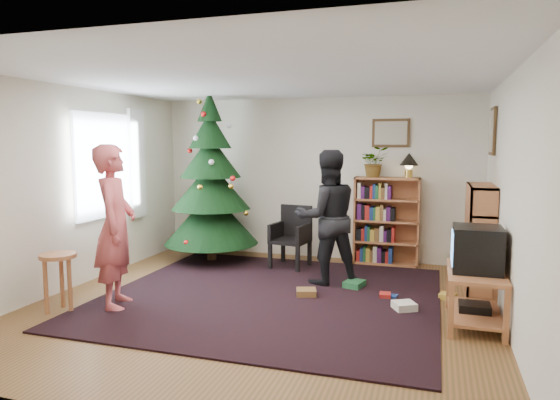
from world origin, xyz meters
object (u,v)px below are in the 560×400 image
(crt_tv, at_px, (477,249))
(bookshelf_right, at_px, (479,236))
(christmas_tree, at_px, (211,191))
(person_standing, at_px, (115,227))
(potted_plant, at_px, (374,162))
(bookshelf_back, at_px, (386,220))
(tv_stand, at_px, (475,292))
(picture_right, at_px, (493,131))
(armchair, at_px, (292,234))
(person_by_chair, at_px, (327,218))
(picture_back, at_px, (391,133))
(table_lamp, at_px, (409,161))
(stool, at_px, (58,267))

(crt_tv, bearing_deg, bookshelf_right, 84.61)
(christmas_tree, distance_m, person_standing, 2.29)
(crt_tv, height_order, potted_plant, potted_plant)
(bookshelf_back, bearing_deg, christmas_tree, -166.89)
(bookshelf_right, height_order, crt_tv, bookshelf_right)
(tv_stand, xyz_separation_m, potted_plant, (-1.29, 2.29, 1.20))
(picture_right, relative_size, tv_stand, 0.63)
(crt_tv, height_order, armchair, crt_tv)
(picture_right, xyz_separation_m, person_by_chair, (-1.97, -0.71, -1.09))
(person_standing, relative_size, potted_plant, 3.99)
(picture_back, xyz_separation_m, table_lamp, (0.28, -0.14, -0.41))
(stool, xyz_separation_m, person_by_chair, (2.51, 1.91, 0.37))
(picture_right, xyz_separation_m, crt_tv, (-0.26, -1.70, -1.18))
(christmas_tree, xyz_separation_m, person_by_chair, (1.95, -0.70, -0.22))
(stool, height_order, table_lamp, table_lamp)
(person_standing, bearing_deg, person_by_chair, -73.87)
(armchair, distance_m, potted_plant, 1.62)
(picture_back, relative_size, potted_plant, 1.22)
(person_standing, xyz_separation_m, table_lamp, (2.94, 2.89, 0.65))
(picture_right, distance_m, potted_plant, 1.71)
(bookshelf_back, relative_size, table_lamp, 3.60)
(picture_right, bearing_deg, armchair, 179.74)
(stool, relative_size, person_by_chair, 0.37)
(bookshelf_back, relative_size, armchair, 1.45)
(christmas_tree, relative_size, bookshelf_back, 1.99)
(bookshelf_right, bearing_deg, table_lamp, 42.64)
(person_standing, bearing_deg, bookshelf_back, -64.57)
(picture_right, relative_size, bookshelf_right, 0.46)
(stool, bearing_deg, person_standing, 32.74)
(armchair, xyz_separation_m, stool, (-1.84, -2.63, 0.01))
(bookshelf_back, bearing_deg, tv_stand, -64.53)
(bookshelf_right, height_order, potted_plant, potted_plant)
(bookshelf_back, relative_size, tv_stand, 1.36)
(crt_tv, distance_m, armchair, 2.95)
(bookshelf_right, xyz_separation_m, stool, (-4.35, -2.22, -0.18))
(crt_tv, distance_m, person_standing, 3.78)
(person_by_chair, bearing_deg, picture_back, -143.31)
(bookshelf_back, distance_m, person_by_chair, 1.45)
(crt_tv, bearing_deg, stool, -167.78)
(bookshelf_back, height_order, table_lamp, table_lamp)
(tv_stand, xyz_separation_m, table_lamp, (-0.79, 2.29, 1.22))
(picture_back, relative_size, person_standing, 0.31)
(potted_plant, bearing_deg, crt_tv, -60.64)
(christmas_tree, distance_m, crt_tv, 4.04)
(tv_stand, distance_m, crt_tv, 0.44)
(picture_back, relative_size, table_lamp, 1.52)
(christmas_tree, xyz_separation_m, bookshelf_back, (2.57, 0.60, -0.41))
(picture_right, bearing_deg, bookshelf_back, 156.33)
(picture_back, distance_m, stool, 4.83)
(person_standing, bearing_deg, table_lamp, -67.65)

